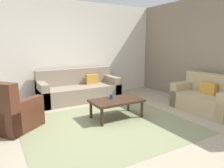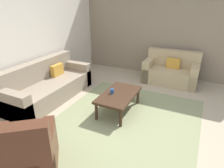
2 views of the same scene
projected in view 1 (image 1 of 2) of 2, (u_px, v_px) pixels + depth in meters
name	position (u px, v px, depth m)	size (l,w,h in m)	color
ground_plane	(108.00, 125.00, 4.08)	(8.00, 8.00, 0.00)	tan
rear_partition	(65.00, 50.00, 6.02)	(6.00, 0.12, 2.80)	silver
stone_feature_panel	(210.00, 51.00, 5.28)	(0.12, 5.20, 2.80)	gray
area_rug	(108.00, 125.00, 4.08)	(3.19, 2.68, 0.01)	gray
couch_main	(78.00, 89.00, 5.90)	(2.24, 0.91, 0.88)	gray
couch_loveseat	(207.00, 99.00, 4.90)	(0.81, 1.45, 0.88)	tan
armchair_leather	(10.00, 114.00, 3.82)	(1.12, 1.12, 0.95)	#4C2819
coffee_table	(117.00, 102.00, 4.44)	(1.10, 0.64, 0.41)	#382316
cup	(111.00, 96.00, 4.51)	(0.07, 0.07, 0.10)	#1E478C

